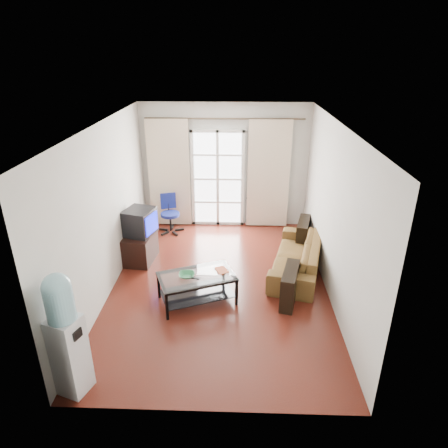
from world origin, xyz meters
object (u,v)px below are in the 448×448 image
(sofa, at_px, (297,256))
(crt_tv, at_px, (139,222))
(tv_stand, at_px, (140,248))
(coffee_table, at_px, (197,285))
(water_cooler, at_px, (66,333))
(task_chair, at_px, (170,221))

(sofa, relative_size, crt_tv, 3.24)
(tv_stand, bearing_deg, coffee_table, -40.95)
(tv_stand, height_order, water_cooler, water_cooler)
(tv_stand, bearing_deg, water_cooler, -85.02)
(coffee_table, distance_m, water_cooler, 2.29)
(sofa, height_order, crt_tv, crt_tv)
(crt_tv, relative_size, task_chair, 0.78)
(task_chair, bearing_deg, crt_tv, -123.78)
(sofa, xyz_separation_m, coffee_table, (-1.70, -1.03, 0.02))
(task_chair, xyz_separation_m, water_cooler, (-0.43, -4.44, 0.58))
(coffee_table, bearing_deg, crt_tv, 131.59)
(coffee_table, height_order, water_cooler, water_cooler)
(water_cooler, bearing_deg, tv_stand, 108.10)
(coffee_table, bearing_deg, task_chair, 107.82)
(water_cooler, bearing_deg, coffee_table, 74.71)
(crt_tv, distance_m, water_cooler, 3.18)
(coffee_table, bearing_deg, tv_stand, 132.76)
(crt_tv, bearing_deg, water_cooler, -74.42)
(sofa, height_order, task_chair, task_chair)
(tv_stand, height_order, crt_tv, crt_tv)
(sofa, xyz_separation_m, tv_stand, (-2.90, 0.27, -0.02))
(crt_tv, height_order, water_cooler, water_cooler)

